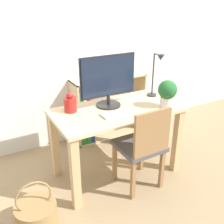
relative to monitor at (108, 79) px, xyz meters
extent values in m
plane|color=#997F5B|center=(0.03, -0.11, -0.99)|extent=(10.00, 10.00, 0.00)
cube|color=silver|center=(0.03, 0.81, 0.31)|extent=(8.00, 0.05, 2.60)
cube|color=#D8BC8C|center=(0.03, -0.11, -0.29)|extent=(1.22, 0.64, 0.03)
cube|color=tan|center=(-0.52, -0.38, -0.65)|extent=(0.07, 0.07, 0.69)
cube|color=tan|center=(0.59, -0.38, -0.65)|extent=(0.07, 0.07, 0.69)
cube|color=tan|center=(-0.52, 0.15, -0.65)|extent=(0.07, 0.07, 0.69)
cube|color=tan|center=(0.59, 0.15, -0.65)|extent=(0.07, 0.07, 0.69)
cylinder|color=#232326|center=(0.00, 0.00, -0.26)|extent=(0.24, 0.24, 0.02)
cylinder|color=#232326|center=(0.00, 0.00, -0.21)|extent=(0.04, 0.04, 0.10)
cube|color=#232326|center=(0.00, 0.00, 0.03)|extent=(0.57, 0.02, 0.39)
cube|color=#192338|center=(0.00, 0.00, 0.03)|extent=(0.55, 0.03, 0.37)
cube|color=#B2B2B7|center=(-0.03, -0.22, -0.26)|extent=(0.30, 0.13, 0.02)
cylinder|color=#B2231E|center=(-0.37, 0.05, -0.20)|extent=(0.12, 0.12, 0.13)
sphere|color=#B2231E|center=(-0.37, 0.05, -0.12)|extent=(0.06, 0.06, 0.06)
cylinder|color=#2D2D33|center=(0.54, 0.01, -0.26)|extent=(0.10, 0.10, 0.02)
cylinder|color=#2D2D33|center=(0.54, 0.01, -0.04)|extent=(0.02, 0.02, 0.43)
cylinder|color=#2D2D33|center=(0.54, -0.04, 0.18)|extent=(0.01, 0.10, 0.01)
cone|color=#2D2D33|center=(0.54, -0.09, 0.16)|extent=(0.08, 0.08, 0.06)
cylinder|color=silver|center=(0.47, -0.30, -0.22)|extent=(0.12, 0.12, 0.10)
sphere|color=#23662D|center=(0.47, -0.30, -0.10)|extent=(0.18, 0.18, 0.18)
cube|color=#4C4C51|center=(0.12, -0.37, -0.57)|extent=(0.40, 0.40, 0.04)
cube|color=olive|center=(0.12, -0.55, -0.35)|extent=(0.36, 0.03, 0.40)
cube|color=olive|center=(-0.04, -0.53, -0.79)|extent=(0.04, 0.04, 0.41)
cube|color=olive|center=(0.28, -0.53, -0.79)|extent=(0.04, 0.04, 0.41)
cube|color=olive|center=(-0.04, -0.20, -0.79)|extent=(0.04, 0.04, 0.41)
cube|color=olive|center=(0.28, -0.20, -0.79)|extent=(0.04, 0.04, 0.41)
cube|color=#D8BC8C|center=(-0.11, 0.64, -0.59)|extent=(0.02, 0.28, 0.80)
cube|color=#D8BC8C|center=(0.82, 0.64, -0.59)|extent=(0.02, 0.28, 0.80)
cube|color=#D8BC8C|center=(0.36, 0.64, -0.98)|extent=(0.94, 0.28, 0.02)
cube|color=#D8BC8C|center=(0.36, 0.64, -0.20)|extent=(0.94, 0.28, 0.02)
cube|color=#D8BC8C|center=(0.36, 0.64, -0.59)|extent=(0.91, 0.28, 0.02)
cube|color=#2D7F38|center=(-0.05, 0.64, -0.82)|extent=(0.07, 0.24, 0.30)
cube|color=#2D7F38|center=(0.02, 0.64, -0.82)|extent=(0.06, 0.24, 0.31)
cube|color=navy|center=(0.07, 0.64, -0.81)|extent=(0.04, 0.24, 0.33)
cube|color=#2D7F38|center=(-0.06, 0.64, -0.44)|extent=(0.05, 0.24, 0.28)
cube|color=beige|center=(-0.02, 0.64, -0.45)|extent=(0.04, 0.24, 0.27)
cube|color=red|center=(0.04, 0.64, -0.48)|extent=(0.04, 0.24, 0.22)
cylinder|color=#997547|center=(-0.88, -0.42, -0.88)|extent=(0.33, 0.33, 0.22)
torus|color=#997547|center=(-0.88, -0.42, -0.70)|extent=(0.28, 0.02, 0.28)
camera|label=1|loc=(-1.13, -2.07, 0.70)|focal=42.00mm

